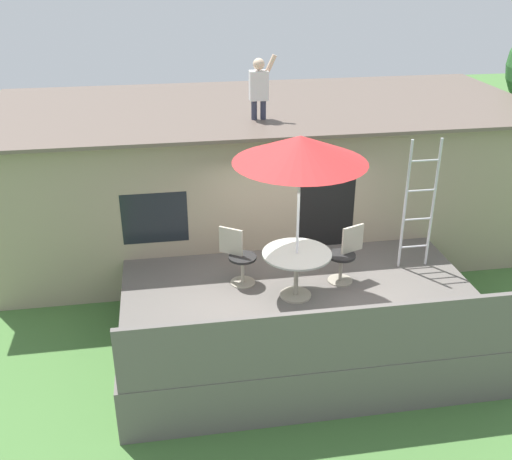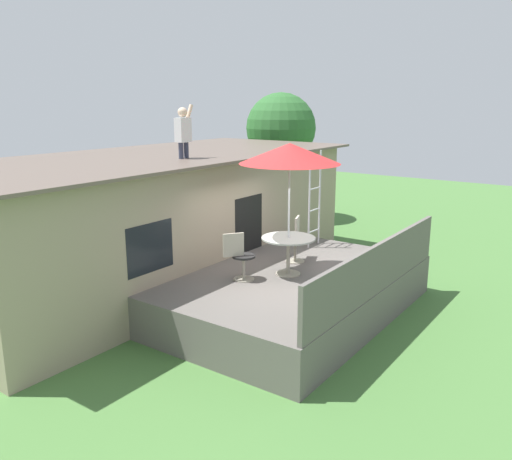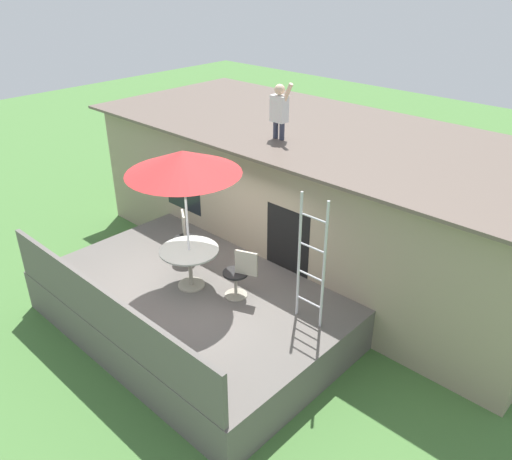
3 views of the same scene
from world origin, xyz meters
TOP-DOWN VIEW (x-y plane):
  - ground_plane at (0.00, 0.00)m, footprint 40.00×40.00m
  - house at (-0.00, 3.60)m, footprint 10.50×4.50m
  - deck at (0.00, 0.00)m, footprint 5.49×3.73m
  - deck_railing at (0.00, -1.81)m, footprint 5.39×0.08m
  - patio_table at (-0.09, 0.00)m, footprint 1.04×1.04m
  - patio_umbrella at (-0.09, 0.00)m, footprint 1.90×1.90m
  - step_ladder at (2.06, 0.65)m, footprint 0.52×0.04m
  - person_figure at (-0.24, 2.52)m, footprint 0.47×0.20m
  - patio_chair_left at (-0.90, 0.56)m, footprint 0.56×0.46m
  - patio_chair_right at (0.78, 0.36)m, footprint 0.60×0.44m

SIDE VIEW (x-z plane):
  - ground_plane at x=0.00m, z-range 0.00..0.00m
  - deck at x=0.00m, z-range 0.00..0.80m
  - deck_railing at x=0.00m, z-range 0.80..1.70m
  - patio_chair_left at x=-0.90m, z-range 0.80..1.72m
  - patio_chair_right at x=0.78m, z-range 0.80..1.72m
  - patio_table at x=-0.09m, z-range 1.01..1.76m
  - house at x=0.00m, z-range 0.01..2.92m
  - step_ladder at x=2.06m, z-range 0.80..3.00m
  - patio_umbrella at x=-0.09m, z-range 1.88..4.42m
  - person_figure at x=-0.24m, z-range 2.97..4.08m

